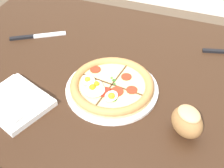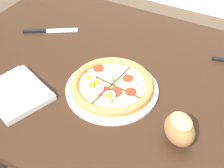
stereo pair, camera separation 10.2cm
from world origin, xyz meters
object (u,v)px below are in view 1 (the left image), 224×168
at_px(pizza, 112,86).
at_px(knife_spare, 37,36).
at_px(bread_piece_near, 187,121).
at_px(dining_table, 129,96).
at_px(napkin_folded, 15,101).

bearing_deg(pizza, knife_spare, 153.95).
distance_m(bread_piece_near, knife_spare, 0.72).
bearing_deg(dining_table, bread_piece_near, -38.06).
xyz_separation_m(dining_table, bread_piece_near, (0.22, -0.17, 0.14)).
xyz_separation_m(bread_piece_near, knife_spare, (-0.66, 0.28, -0.04)).
height_order(dining_table, knife_spare, knife_spare).
bearing_deg(knife_spare, bread_piece_near, -55.16).
relative_size(bread_piece_near, knife_spare, 0.64).
height_order(pizza, bread_piece_near, bread_piece_near).
xyz_separation_m(dining_table, pizza, (-0.04, -0.08, 0.11)).
bearing_deg(knife_spare, dining_table, -45.94).
bearing_deg(pizza, napkin_folded, -147.90).
xyz_separation_m(dining_table, knife_spare, (-0.44, 0.11, 0.10)).
distance_m(pizza, bread_piece_near, 0.28).
bearing_deg(dining_table, knife_spare, 165.90).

